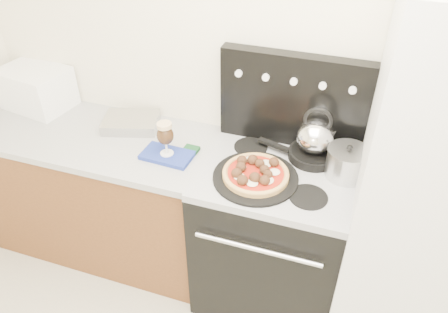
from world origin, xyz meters
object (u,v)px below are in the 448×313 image
at_px(beer_glass, 166,139).
at_px(pizza, 256,173).
at_px(tea_kettle, 316,134).
at_px(toaster_oven, 36,88).
at_px(fridge, 429,199).
at_px(skillet, 313,155).
at_px(stock_pot, 347,164).
at_px(pizza_pan, 255,177).
at_px(base_cabinet, 102,194).
at_px(stove_body, 271,237).
at_px(oven_mitt, 167,155).

bearing_deg(beer_glass, pizza, -5.46).
distance_m(pizza, tea_kettle, 0.36).
bearing_deg(toaster_oven, fridge, 3.59).
height_order(toaster_oven, pizza, toaster_oven).
height_order(fridge, skillet, fridge).
distance_m(tea_kettle, stock_pot, 0.21).
bearing_deg(skillet, pizza_pan, -132.77).
height_order(base_cabinet, stove_body, stove_body).
bearing_deg(beer_glass, stove_body, 4.84).
bearing_deg(fridge, stock_pot, 166.19).
relative_size(fridge, skillet, 7.59).
relative_size(pizza_pan, pizza, 1.30).
distance_m(base_cabinet, beer_glass, 0.79).
xyz_separation_m(oven_mitt, pizza, (0.49, -0.05, 0.04)).
distance_m(pizza, stock_pot, 0.44).
bearing_deg(beer_glass, stock_pot, 7.45).
bearing_deg(stock_pot, base_cabinet, -178.25).
distance_m(base_cabinet, stock_pot, 1.53).
bearing_deg(base_cabinet, oven_mitt, -8.02).
bearing_deg(pizza, beer_glass, 174.54).
bearing_deg(skillet, pizza, -132.77).
distance_m(stove_body, skillet, 0.55).
relative_size(pizza_pan, stock_pot, 2.14).
bearing_deg(fridge, pizza, -174.85).
xyz_separation_m(beer_glass, skillet, (0.73, 0.21, -0.08)).
bearing_deg(skillet, tea_kettle, 0.00).
relative_size(pizza, tea_kettle, 1.51).
xyz_separation_m(pizza, skillet, (0.23, 0.25, -0.01)).
bearing_deg(stock_pot, toaster_oven, 176.14).
xyz_separation_m(pizza, stock_pot, (0.41, 0.16, 0.03)).
bearing_deg(stock_pot, beer_glass, -172.55).
relative_size(fridge, stock_pot, 9.75).
height_order(oven_mitt, stock_pot, stock_pot).
xyz_separation_m(pizza_pan, skillet, (0.23, 0.25, 0.02)).
xyz_separation_m(base_cabinet, stove_body, (1.10, -0.02, 0.01)).
bearing_deg(toaster_oven, tea_kettle, 7.92).
relative_size(base_cabinet, stock_pot, 7.44).
bearing_deg(beer_glass, toaster_oven, 165.92).
bearing_deg(skillet, beer_glass, -164.10).
distance_m(pizza_pan, skillet, 0.35).
xyz_separation_m(stove_body, tea_kettle, (0.15, 0.16, 0.63)).
bearing_deg(pizza, tea_kettle, 47.23).
xyz_separation_m(base_cabinet, toaster_oven, (-0.45, 0.17, 0.59)).
bearing_deg(stove_body, toaster_oven, 172.84).
bearing_deg(base_cabinet, skillet, 6.06).
xyz_separation_m(beer_glass, pizza, (0.49, -0.05, -0.06)).
bearing_deg(stock_pot, oven_mitt, -172.55).
distance_m(base_cabinet, pizza, 1.15).
relative_size(toaster_oven, tea_kettle, 1.84).
relative_size(stove_body, fridge, 0.46).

